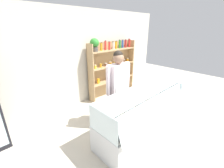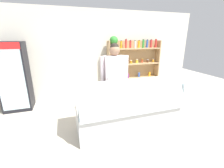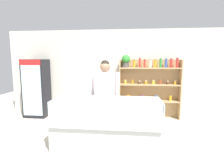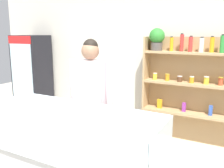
# 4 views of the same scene
# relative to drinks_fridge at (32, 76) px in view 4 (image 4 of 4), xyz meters

# --- Properties ---
(back_wall) EXTENTS (6.80, 0.10, 2.70)m
(back_wall) POSITION_rel_drinks_fridge_xyz_m (2.36, 0.43, 0.46)
(back_wall) COLOR beige
(back_wall) RESTS_ON ground
(drinks_fridge) EXTENTS (0.68, 0.59, 1.79)m
(drinks_fridge) POSITION_rel_drinks_fridge_xyz_m (0.00, 0.00, 0.00)
(drinks_fridge) COLOR black
(drinks_fridge) RESTS_ON ground
(shelving_unit) EXTENTS (1.81, 0.29, 1.92)m
(shelving_unit) POSITION_rel_drinks_fridge_xyz_m (3.42, 0.19, 0.18)
(shelving_unit) COLOR tan
(shelving_unit) RESTS_ON ground
(deli_display_case) EXTENTS (2.12, 0.79, 1.01)m
(deli_display_case) POSITION_rel_drinks_fridge_xyz_m (2.45, -1.79, -0.58)
(deli_display_case) COLOR silver
(deli_display_case) RESTS_ON ground
(shop_clerk) EXTENTS (0.66, 0.25, 1.77)m
(shop_clerk) POSITION_rel_drinks_fridge_xyz_m (2.34, -1.22, 0.17)
(shop_clerk) COLOR #4C4233
(shop_clerk) RESTS_ON ground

